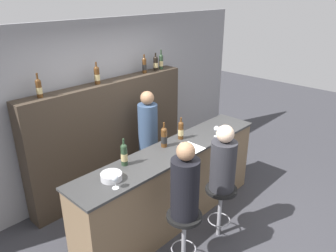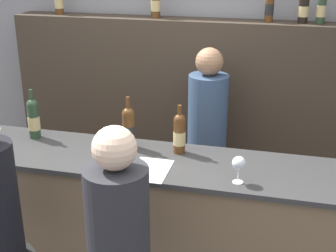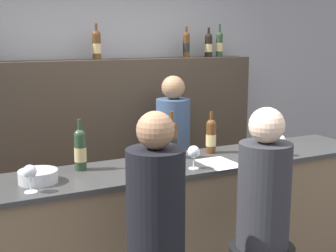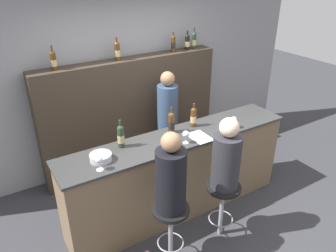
% 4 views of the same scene
% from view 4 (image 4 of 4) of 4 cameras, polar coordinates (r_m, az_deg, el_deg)
% --- Properties ---
extents(ground_plane, '(16.00, 16.00, 0.00)m').
position_cam_4_polar(ground_plane, '(4.35, 3.72, -16.02)').
color(ground_plane, '#333338').
extents(wall_back, '(6.40, 0.05, 2.60)m').
position_cam_4_polar(wall_back, '(5.03, -7.66, 7.35)').
color(wall_back, gray).
rests_on(wall_back, ground_plane).
extents(bar_counter, '(2.95, 0.56, 1.09)m').
position_cam_4_polar(bar_counter, '(4.17, 1.85, -8.42)').
color(bar_counter, brown).
rests_on(bar_counter, ground_plane).
extents(back_bar_cabinet, '(2.76, 0.28, 1.73)m').
position_cam_4_polar(back_bar_cabinet, '(5.00, -6.28, 1.96)').
color(back_bar_cabinet, '#382D23').
rests_on(back_bar_cabinet, ground_plane).
extents(wine_bottle_counter_0, '(0.08, 0.08, 0.33)m').
position_cam_4_polar(wine_bottle_counter_0, '(3.64, -8.21, -1.74)').
color(wine_bottle_counter_0, '#233823').
rests_on(wine_bottle_counter_0, bar_counter).
extents(wine_bottle_counter_1, '(0.08, 0.08, 0.33)m').
position_cam_4_polar(wine_bottle_counter_1, '(3.91, 0.59, 0.64)').
color(wine_bottle_counter_1, '#4C2D14').
rests_on(wine_bottle_counter_1, bar_counter).
extents(wine_bottle_counter_2, '(0.08, 0.08, 0.31)m').
position_cam_4_polar(wine_bottle_counter_2, '(4.08, 4.46, 1.61)').
color(wine_bottle_counter_2, '#4C2D14').
rests_on(wine_bottle_counter_2, bar_counter).
extents(wine_bottle_backbar_0, '(0.07, 0.07, 0.31)m').
position_cam_4_polar(wine_bottle_backbar_0, '(4.36, -19.33, 10.74)').
color(wine_bottle_backbar_0, '#4C2D14').
rests_on(wine_bottle_backbar_0, back_bar_cabinet).
extents(wine_bottle_backbar_1, '(0.08, 0.08, 0.31)m').
position_cam_4_polar(wine_bottle_backbar_1, '(4.61, -8.84, 12.81)').
color(wine_bottle_backbar_1, '#4C2D14').
rests_on(wine_bottle_backbar_1, back_bar_cabinet).
extents(wine_bottle_backbar_2, '(0.07, 0.07, 0.29)m').
position_cam_4_polar(wine_bottle_backbar_2, '(5.02, 0.92, 14.19)').
color(wine_bottle_backbar_2, '#4C2D14').
rests_on(wine_bottle_backbar_2, back_bar_cabinet).
extents(wine_bottle_backbar_3, '(0.08, 0.08, 0.29)m').
position_cam_4_polar(wine_bottle_backbar_3, '(5.16, 3.36, 14.43)').
color(wine_bottle_backbar_3, black).
rests_on(wine_bottle_backbar_3, back_bar_cabinet).
extents(wine_bottle_backbar_4, '(0.07, 0.07, 0.32)m').
position_cam_4_polar(wine_bottle_backbar_4, '(5.23, 4.55, 14.65)').
color(wine_bottle_backbar_4, '#233823').
rests_on(wine_bottle_backbar_4, back_bar_cabinet).
extents(wine_glass_0, '(0.08, 0.08, 0.16)m').
position_cam_4_polar(wine_glass_0, '(3.30, -11.94, -5.86)').
color(wine_glass_0, silver).
rests_on(wine_glass_0, bar_counter).
extents(wine_glass_1, '(0.08, 0.08, 0.15)m').
position_cam_4_polar(wine_glass_1, '(3.70, 3.14, -1.49)').
color(wine_glass_1, silver).
rests_on(wine_glass_1, bar_counter).
extents(wine_glass_2, '(0.07, 0.07, 0.15)m').
position_cam_4_polar(wine_glass_2, '(4.11, 11.41, 1.06)').
color(wine_glass_2, silver).
rests_on(wine_glass_2, bar_counter).
extents(metal_bowl, '(0.23, 0.23, 0.07)m').
position_cam_4_polar(metal_bowl, '(3.49, -11.65, -5.34)').
color(metal_bowl, '#B7B7BC').
rests_on(metal_bowl, bar_counter).
extents(tasting_menu, '(0.21, 0.30, 0.00)m').
position_cam_4_polar(tasting_menu, '(3.88, 5.54, -1.92)').
color(tasting_menu, white).
rests_on(tasting_menu, bar_counter).
extents(bar_stool_left, '(0.39, 0.39, 0.71)m').
position_cam_4_polar(bar_stool_left, '(3.53, 0.47, -15.95)').
color(bar_stool_left, gray).
rests_on(bar_stool_left, ground_plane).
extents(guest_seated_left, '(0.31, 0.31, 0.87)m').
position_cam_4_polar(guest_seated_left, '(3.19, 0.50, -8.90)').
color(guest_seated_left, black).
rests_on(guest_seated_left, bar_stool_left).
extents(bar_stool_right, '(0.39, 0.39, 0.71)m').
position_cam_4_polar(bar_stool_right, '(3.85, 9.50, -12.04)').
color(bar_stool_right, gray).
rests_on(bar_stool_right, ground_plane).
extents(guest_seated_right, '(0.31, 0.31, 0.84)m').
position_cam_4_polar(guest_seated_right, '(3.56, 10.13, -5.48)').
color(guest_seated_right, '#28282D').
rests_on(guest_seated_right, bar_stool_right).
extents(bartender, '(0.30, 0.30, 1.61)m').
position_cam_4_polar(bartender, '(4.84, -0.07, -0.24)').
color(bartender, '#334766').
rests_on(bartender, ground_plane).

